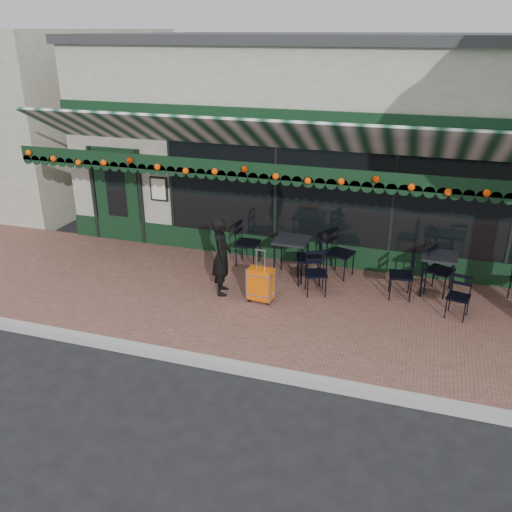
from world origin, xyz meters
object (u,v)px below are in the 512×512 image
(cafe_table_b, at_px, (292,243))
(chair_solo, at_px, (248,243))
(chair_a_front, at_px, (458,297))
(woman, at_px, (222,256))
(chair_b_left, at_px, (309,259))
(chair_b_right, at_px, (341,254))
(chair_a_right, at_px, (440,271))
(suitcase, at_px, (261,285))
(chair_b_front, at_px, (316,274))
(chair_a_left, at_px, (401,276))
(cafe_table_a, at_px, (439,259))

(cafe_table_b, height_order, chair_solo, chair_solo)
(chair_a_front, bearing_deg, woman, -162.43)
(chair_b_left, bearing_deg, cafe_table_b, -125.05)
(chair_b_right, bearing_deg, chair_a_right, -79.08)
(suitcase, xyz_separation_m, chair_a_front, (3.42, 0.49, 0.03))
(chair_a_front, bearing_deg, chair_a_right, 122.51)
(chair_b_front, bearing_deg, chair_a_front, -22.89)
(chair_a_front, bearing_deg, chair_b_right, 166.71)
(woman, bearing_deg, chair_b_front, -90.71)
(suitcase, relative_size, chair_a_left, 1.17)
(cafe_table_b, height_order, chair_a_front, cafe_table_b)
(woman, distance_m, chair_b_left, 1.76)
(suitcase, distance_m, cafe_table_b, 1.31)
(suitcase, bearing_deg, chair_b_left, 64.49)
(suitcase, distance_m, chair_b_right, 1.98)
(chair_b_left, bearing_deg, chair_b_right, 116.14)
(woman, distance_m, cafe_table_a, 4.05)
(cafe_table_b, xyz_separation_m, chair_b_front, (0.63, -0.59, -0.33))
(chair_b_left, bearing_deg, chair_a_front, 61.66)
(chair_a_front, xyz_separation_m, chair_b_left, (-2.77, 0.60, 0.13))
(cafe_table_b, relative_size, chair_a_right, 0.90)
(suitcase, xyz_separation_m, chair_b_right, (1.19, 1.58, 0.14))
(woman, height_order, chair_solo, woman)
(chair_b_left, xyz_separation_m, chair_b_front, (0.24, -0.46, -0.09))
(woman, xyz_separation_m, cafe_table_a, (3.86, 1.22, -0.05))
(chair_b_right, xyz_separation_m, chair_b_front, (-0.30, -0.95, -0.07))
(cafe_table_a, distance_m, chair_solo, 3.85)
(woman, relative_size, chair_a_left, 1.71)
(chair_b_front, height_order, chair_solo, chair_solo)
(woman, height_order, chair_a_front, woman)
(cafe_table_a, height_order, chair_a_right, chair_a_right)
(chair_b_left, height_order, chair_b_front, chair_b_left)
(chair_a_right, bearing_deg, chair_a_front, -138.20)
(chair_a_right, xyz_separation_m, chair_b_front, (-2.22, -0.74, -0.05))
(chair_a_left, relative_size, chair_b_front, 1.08)
(chair_a_front, relative_size, chair_b_left, 0.75)
(woman, distance_m, chair_b_front, 1.80)
(woman, distance_m, chair_a_front, 4.26)
(chair_b_right, bearing_deg, cafe_table_a, -79.53)
(woman, height_order, chair_a_right, woman)
(woman, xyz_separation_m, cafe_table_b, (1.07, 1.09, -0.01))
(chair_b_right, xyz_separation_m, chair_solo, (-1.97, -0.01, -0.01))
(woman, relative_size, chair_solo, 1.59)
(cafe_table_a, xyz_separation_m, chair_solo, (-3.84, 0.22, -0.23))
(chair_a_left, distance_m, chair_a_front, 1.11)
(woman, xyz_separation_m, chair_a_left, (3.22, 0.83, -0.31))
(chair_solo, bearing_deg, cafe_table_b, -108.38)
(chair_a_left, bearing_deg, suitcase, -74.92)
(woman, distance_m, cafe_table_b, 1.52)
(chair_a_right, distance_m, chair_b_right, 1.93)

